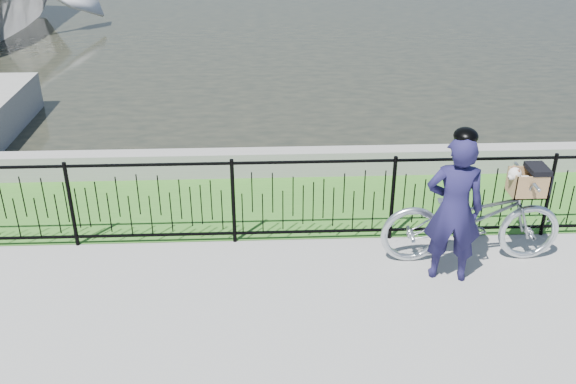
{
  "coord_description": "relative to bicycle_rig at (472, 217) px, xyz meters",
  "views": [
    {
      "loc": [
        -0.63,
        -5.49,
        4.29
      ],
      "look_at": [
        -0.34,
        1.0,
        1.0
      ],
      "focal_mm": 40.0,
      "sensor_mm": 36.0,
      "label": 1
    }
  ],
  "objects": [
    {
      "name": "ground",
      "position": [
        -1.86,
        -1.07,
        -0.58
      ],
      "size": [
        120.0,
        120.0,
        0.0
      ],
      "primitive_type": "plane",
      "color": "gray",
      "rests_on": "ground"
    },
    {
      "name": "grass_strip",
      "position": [
        -1.86,
        1.53,
        -0.57
      ],
      "size": [
        60.0,
        2.0,
        0.01
      ],
      "primitive_type": "cube",
      "color": "#366F22",
      "rests_on": "ground"
    },
    {
      "name": "quay_wall",
      "position": [
        -1.86,
        2.53,
        -0.38
      ],
      "size": [
        60.0,
        0.3,
        0.4
      ],
      "primitive_type": "cube",
      "color": "gray",
      "rests_on": "ground"
    },
    {
      "name": "fence",
      "position": [
        -1.86,
        0.53,
        -0.0
      ],
      "size": [
        14.0,
        0.06,
        1.15
      ],
      "primitive_type": null,
      "color": "black",
      "rests_on": "ground"
    },
    {
      "name": "bicycle_rig",
      "position": [
        0.0,
        0.0,
        0.0
      ],
      "size": [
        2.16,
        0.75,
        1.25
      ],
      "color": "silver",
      "rests_on": "ground"
    },
    {
      "name": "cyclist",
      "position": [
        -0.36,
        -0.36,
        0.34
      ],
      "size": [
        0.71,
        0.54,
        1.85
      ],
      "color": "#1A173F",
      "rests_on": "ground"
    }
  ]
}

